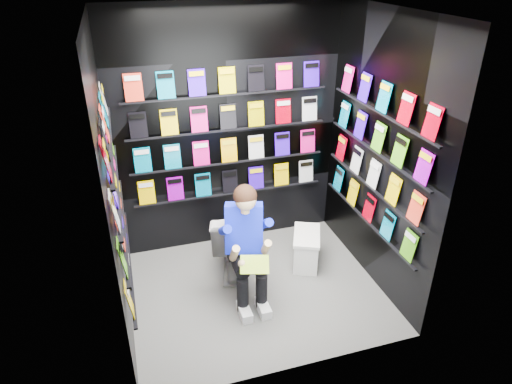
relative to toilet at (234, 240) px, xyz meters
name	(u,v)px	position (x,y,z in m)	size (l,w,h in m)	color
floor	(256,290)	(0.11, -0.40, -0.37)	(2.40, 2.40, 0.00)	#5B5B59
ceiling	(256,11)	(0.11, -0.40, 2.23)	(2.40, 2.40, 0.00)	white
wall_back	(228,133)	(0.11, 0.60, 0.93)	(2.40, 0.04, 2.60)	black
wall_front	(299,233)	(0.11, -1.40, 0.93)	(2.40, 0.04, 2.60)	black
wall_left	(111,191)	(-1.09, -0.40, 0.93)	(0.04, 2.00, 2.60)	black
wall_right	(379,156)	(1.31, -0.40, 0.93)	(0.04, 2.00, 2.60)	black
comics_back	(229,134)	(0.11, 0.57, 0.94)	(2.10, 0.06, 1.37)	#F23A23
comics_left	(115,190)	(-1.06, -0.40, 0.94)	(0.06, 1.70, 1.37)	#F23A23
comics_right	(376,156)	(1.28, -0.40, 0.94)	(0.06, 1.70, 1.37)	#F23A23
toilet	(234,240)	(0.00, 0.00, 0.00)	(0.42, 0.75, 0.73)	white
longbox	(306,250)	(0.76, -0.12, -0.20)	(0.25, 0.45, 0.34)	white
longbox_lid	(307,235)	(0.76, -0.12, -0.01)	(0.27, 0.47, 0.03)	white
reader	(244,229)	(0.00, -0.38, 0.37)	(0.47, 0.69, 1.26)	#1321D8
held_comic	(255,264)	(0.00, -0.73, 0.21)	(0.25, 0.01, 0.17)	green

